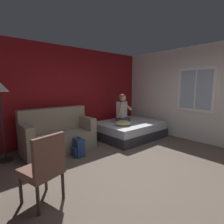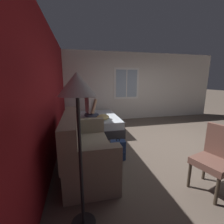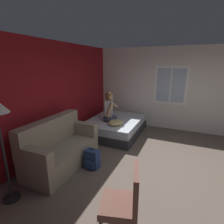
{
  "view_description": "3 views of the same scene",
  "coord_description": "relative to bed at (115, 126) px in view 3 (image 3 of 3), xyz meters",
  "views": [
    {
      "loc": [
        -2.3,
        -1.82,
        1.6
      ],
      "look_at": [
        0.97,
        1.99,
        0.84
      ],
      "focal_mm": 28.0,
      "sensor_mm": 36.0,
      "label": 1
    },
    {
      "loc": [
        -3.16,
        2.36,
        1.63
      ],
      "look_at": [
        0.41,
        1.53,
        0.84
      ],
      "focal_mm": 24.0,
      "sensor_mm": 36.0,
      "label": 2
    },
    {
      "loc": [
        -3.26,
        -0.14,
        2.17
      ],
      "look_at": [
        0.51,
        1.52,
        1.02
      ],
      "focal_mm": 28.0,
      "sensor_mm": 36.0,
      "label": 3
    }
  ],
  "objects": [
    {
      "name": "ground_plane",
      "position": [
        -1.57,
        -1.88,
        -0.24
      ],
      "size": [
        40.0,
        40.0,
        0.0
      ],
      "primitive_type": "plane",
      "color": "brown"
    },
    {
      "name": "wall_back_accent",
      "position": [
        -1.57,
        1.05,
        1.11
      ],
      "size": [
        10.45,
        0.16,
        2.7
      ],
      "primitive_type": "cube",
      "color": "maroon",
      "rests_on": "ground"
    },
    {
      "name": "wall_side_with_window",
      "position": [
        1.23,
        -1.87,
        1.12
      ],
      "size": [
        0.19,
        7.11,
        2.7
      ],
      "color": "silver",
      "rests_on": "ground"
    },
    {
      "name": "bed",
      "position": [
        0.0,
        0.0,
        0.0
      ],
      "size": [
        1.94,
        1.56,
        0.48
      ],
      "color": "#2D2D33",
      "rests_on": "ground"
    },
    {
      "name": "couch",
      "position": [
        -2.14,
        0.4,
        0.16
      ],
      "size": [
        1.71,
        0.83,
        1.04
      ],
      "color": "gray",
      "rests_on": "ground"
    },
    {
      "name": "side_chair",
      "position": [
        -3.13,
        -1.44,
        0.3
      ],
      "size": [
        0.57,
        0.57,
        0.98
      ],
      "color": "#382D23",
      "rests_on": "ground"
    },
    {
      "name": "person_seated",
      "position": [
        -0.19,
        0.1,
        0.6
      ],
      "size": [
        0.63,
        0.57,
        0.88
      ],
      "color": "#383D51",
      "rests_on": "bed"
    },
    {
      "name": "backpack",
      "position": [
        -1.96,
        -0.29,
        -0.04
      ],
      "size": [
        0.25,
        0.31,
        0.46
      ],
      "color": "navy",
      "rests_on": "ground"
    },
    {
      "name": "throw_pillow",
      "position": [
        -0.48,
        -0.23,
        0.31
      ],
      "size": [
        0.58,
        0.52,
        0.14
      ],
      "primitive_type": "ellipsoid",
      "rotation": [
        0.0,
        0.0,
        -0.39
      ],
      "color": "tan",
      "rests_on": "bed"
    },
    {
      "name": "cell_phone",
      "position": [
        -0.53,
        -0.11,
        0.25
      ],
      "size": [
        0.14,
        0.16,
        0.01
      ],
      "primitive_type": "cube",
      "rotation": [
        0.0,
        0.0,
        5.68
      ],
      "color": "#B7B7BC",
      "rests_on": "bed"
    }
  ]
}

